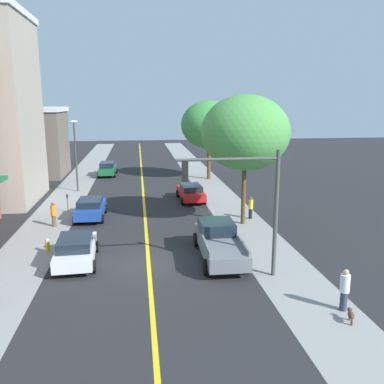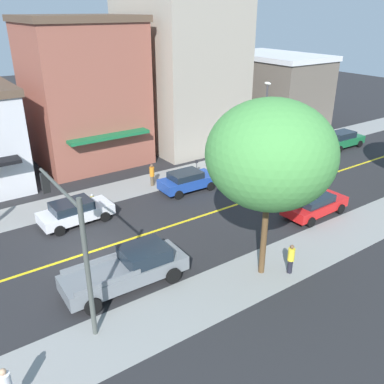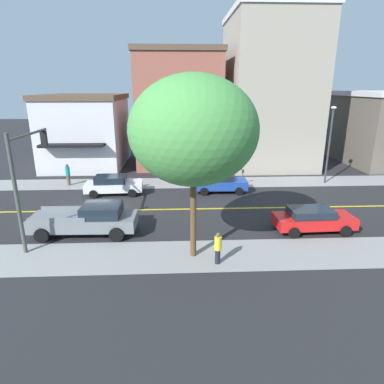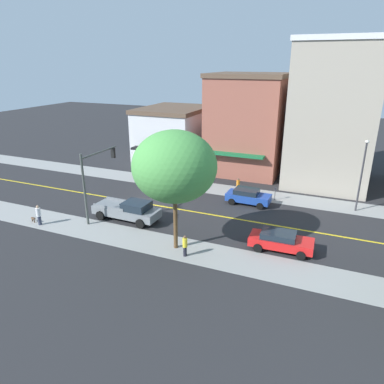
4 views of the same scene
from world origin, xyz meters
TOP-DOWN VIEW (x-y plane):
  - ground_plane at (0.00, 0.00)m, footprint 140.00×140.00m
  - sidewalk_left at (-6.66, 0.00)m, footprint 3.31×126.00m
  - sidewalk_right at (6.66, 0.00)m, footprint 3.31×126.00m
  - road_centerline_stripe at (0.00, 0.00)m, footprint 0.20×126.00m
  - tan_rowhouse at (-14.37, 27.61)m, footprint 11.88×7.42m
  - street_tree_left_near at (7.20, 23.12)m, footprint 5.96×5.96m
  - street_tree_right_corner at (6.64, 6.30)m, footprint 5.84×5.84m
  - fire_hydrant at (-5.51, 2.37)m, footprint 0.44×0.24m
  - parking_meter at (-5.81, 11.17)m, footprint 0.12×0.18m
  - traffic_light_mast at (4.46, -2.25)m, footprint 4.77×0.32m
  - street_lamp at (-6.07, 18.54)m, footprint 0.70×0.36m
  - red_sedan_right_curb at (3.96, 13.41)m, footprint 2.17×4.59m
  - green_sedan_left_curb at (-3.84, 26.67)m, footprint 2.02×4.49m
  - white_sedan_left_curb at (-3.70, 0.53)m, footprint 2.24×4.47m
  - blue_sedan_left_curb at (-3.85, 8.95)m, footprint 2.12×4.18m
  - grey_pickup_truck at (3.80, 0.42)m, footprint 2.40×5.96m
  - pedestrian_orange_shirt at (-6.09, 7.32)m, footprint 0.35×0.35m
  - pedestrian_yellow_shirt at (7.49, 7.42)m, footprint 0.34×0.34m
  - pedestrian_white_shirt at (7.61, -5.89)m, footprint 0.39×0.39m
  - small_dog at (7.43, -6.80)m, footprint 0.38×0.65m

SIDE VIEW (x-z plane):
  - ground_plane at x=0.00m, z-range 0.00..0.00m
  - road_centerline_stripe at x=0.00m, z-range 0.00..0.00m
  - sidewalk_left at x=-6.66m, z-range 0.00..0.01m
  - sidewalk_right at x=6.66m, z-range 0.00..0.01m
  - small_dog at x=7.43m, z-range 0.08..0.56m
  - fire_hydrant at x=-5.51m, z-range 0.00..0.81m
  - red_sedan_right_curb at x=3.96m, z-range 0.05..1.43m
  - white_sedan_left_curb at x=-3.70m, z-range 0.04..1.51m
  - blue_sedan_left_curb at x=-3.85m, z-range 0.04..1.51m
  - green_sedan_left_curb at x=-3.84m, z-range 0.03..1.59m
  - pedestrian_yellow_shirt at x=7.49m, z-range 0.04..1.64m
  - parking_meter at x=-5.81m, z-range 0.21..1.55m
  - grey_pickup_truck at x=3.80m, z-range 0.01..1.77m
  - pedestrian_orange_shirt at x=-6.09m, z-range 0.05..1.73m
  - pedestrian_white_shirt at x=7.61m, z-range 0.04..1.79m
  - tan_rowhouse at x=-14.37m, z-range 0.02..7.67m
  - street_lamp at x=-6.07m, z-range 0.76..7.33m
  - traffic_light_mast at x=4.46m, z-range 1.05..7.13m
  - street_tree_left_near at x=7.20m, z-range 1.64..10.02m
  - street_tree_right_corner at x=6.64m, z-range 1.86..10.55m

